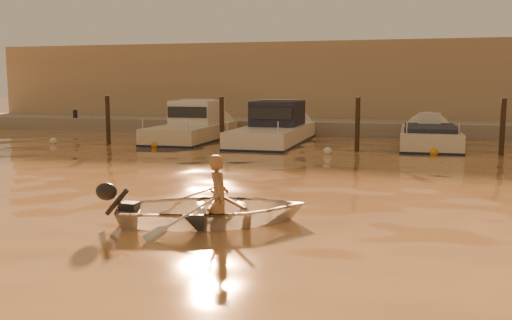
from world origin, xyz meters
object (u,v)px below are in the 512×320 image
(dinghy, at_px, (213,210))
(person, at_px, (218,197))
(moored_boat_2, at_px, (274,128))
(waterfront_building, at_px, (381,85))
(moored_boat_1, at_px, (192,126))
(moored_boat_3, at_px, (429,141))

(dinghy, xyz_separation_m, person, (0.09, 0.04, 0.23))
(moored_boat_2, bearing_deg, waterfront_building, 70.50)
(dinghy, relative_size, waterfront_building, 0.07)
(dinghy, height_order, moored_boat_1, moored_boat_1)
(moored_boat_2, distance_m, moored_boat_3, 6.36)
(moored_boat_1, distance_m, moored_boat_2, 3.72)
(dinghy, distance_m, moored_boat_1, 15.22)
(person, relative_size, moored_boat_2, 0.19)
(moored_boat_3, bearing_deg, moored_boat_1, 180.00)
(moored_boat_1, height_order, waterfront_building, waterfront_building)
(person, distance_m, moored_boat_2, 14.17)
(dinghy, bearing_deg, moored_boat_2, -13.87)
(moored_boat_1, xyz_separation_m, moored_boat_3, (10.07, 0.00, -0.40))
(dinghy, bearing_deg, person, -90.00)
(dinghy, height_order, waterfront_building, waterfront_building)
(moored_boat_3, xyz_separation_m, waterfront_building, (-2.46, 11.00, 2.17))
(person, distance_m, moored_boat_1, 15.21)
(waterfront_building, bearing_deg, moored_boat_3, -77.42)
(dinghy, xyz_separation_m, moored_boat_3, (4.19, 14.03, -0.01))
(person, xyz_separation_m, moored_boat_1, (-5.97, 13.99, 0.16))
(moored_boat_2, bearing_deg, moored_boat_3, 0.00)
(person, xyz_separation_m, moored_boat_2, (-2.25, 13.99, 0.16))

